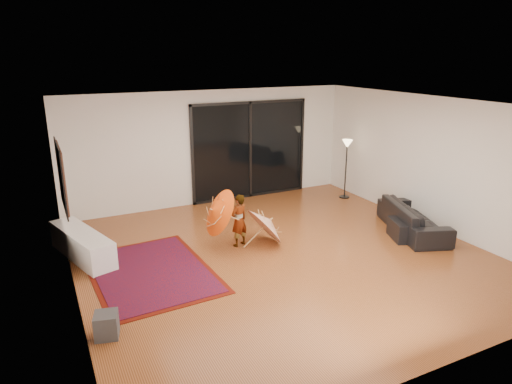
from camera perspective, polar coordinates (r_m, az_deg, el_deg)
floor at (r=8.36m, az=3.34°, el=-7.90°), size 7.00×7.00×0.00m
ceiling at (r=7.63m, az=3.69°, el=10.82°), size 7.00×7.00×0.00m
wall_back at (r=10.98m, az=-5.59°, el=5.56°), size 7.00×0.00×7.00m
wall_front at (r=5.33m, az=22.62°, el=-8.43°), size 7.00×0.00×7.00m
wall_left at (r=6.93m, az=-22.58°, el=-2.59°), size 0.00×7.00×7.00m
wall_right at (r=10.04m, az=21.17°, el=3.40°), size 0.00×7.00×7.00m
sliding_door at (r=11.36m, az=-0.78°, el=5.26°), size 3.06×0.07×2.40m
painting at (r=7.81m, az=-23.14°, el=1.77°), size 0.04×1.28×1.08m
media_console at (r=8.73m, az=-20.90°, el=-6.17°), size 0.95×1.86×0.50m
speaker at (r=6.40m, az=-18.19°, el=-15.54°), size 0.36×0.36×0.33m
persian_rug at (r=7.93m, az=-13.00°, el=-9.72°), size 2.00×2.70×0.02m
sofa at (r=9.83m, az=19.04°, el=-3.10°), size 1.43×2.14×0.58m
ottoman at (r=9.48m, az=18.53°, el=-4.48°), size 0.84×0.84×0.37m
floor_lamp at (r=11.48m, az=11.28°, el=4.89°), size 0.25×0.25×1.48m
child at (r=8.57m, az=-2.14°, el=-3.56°), size 0.43×0.35×1.01m
parasol_orange at (r=8.26m, az=-5.50°, el=-2.77°), size 0.57×0.90×0.90m
parasol_white at (r=8.69m, az=1.88°, el=-3.27°), size 0.70×0.88×0.96m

